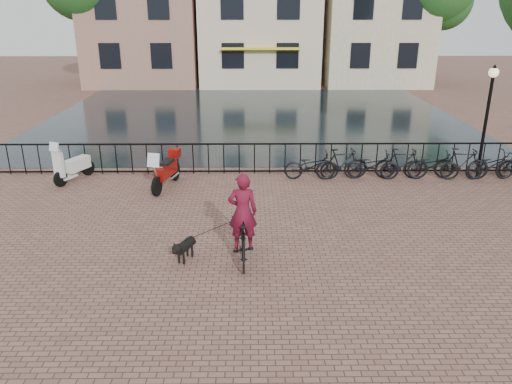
{
  "coord_description": "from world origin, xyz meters",
  "views": [
    {
      "loc": [
        -0.11,
        -7.62,
        5.15
      ],
      "look_at": [
        0.0,
        3.0,
        1.2
      ],
      "focal_mm": 35.0,
      "sensor_mm": 36.0,
      "label": 1
    }
  ],
  "objects_px": {
    "cyclist": "(243,224)",
    "lamp_post": "(489,103)",
    "dog": "(185,249)",
    "motorcycle": "(166,167)",
    "scooter": "(73,159)"
  },
  "relations": [
    {
      "from": "cyclist",
      "to": "lamp_post",
      "type": "bearing_deg",
      "value": -145.0
    },
    {
      "from": "dog",
      "to": "motorcycle",
      "type": "relative_size",
      "value": 0.44
    },
    {
      "from": "cyclist",
      "to": "dog",
      "type": "distance_m",
      "value": 1.39
    },
    {
      "from": "motorcycle",
      "to": "scooter",
      "type": "xyz_separation_m",
      "value": [
        -2.99,
        0.69,
        0.05
      ]
    },
    {
      "from": "lamp_post",
      "to": "dog",
      "type": "distance_m",
      "value": 10.57
    },
    {
      "from": "cyclist",
      "to": "scooter",
      "type": "height_order",
      "value": "cyclist"
    },
    {
      "from": "cyclist",
      "to": "motorcycle",
      "type": "xyz_separation_m",
      "value": [
        -2.38,
        4.72,
        -0.22
      ]
    },
    {
      "from": "lamp_post",
      "to": "cyclist",
      "type": "xyz_separation_m",
      "value": [
        -7.49,
        -5.67,
        -1.49
      ]
    },
    {
      "from": "lamp_post",
      "to": "dog",
      "type": "bearing_deg",
      "value": -147.43
    },
    {
      "from": "lamp_post",
      "to": "cyclist",
      "type": "height_order",
      "value": "lamp_post"
    },
    {
      "from": "motorcycle",
      "to": "scooter",
      "type": "bearing_deg",
      "value": -179.45
    },
    {
      "from": "dog",
      "to": "scooter",
      "type": "distance_m",
      "value": 6.75
    },
    {
      "from": "cyclist",
      "to": "scooter",
      "type": "xyz_separation_m",
      "value": [
        -5.38,
        5.41,
        -0.17
      ]
    },
    {
      "from": "cyclist",
      "to": "motorcycle",
      "type": "height_order",
      "value": "cyclist"
    },
    {
      "from": "cyclist",
      "to": "motorcycle",
      "type": "distance_m",
      "value": 5.29
    }
  ]
}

